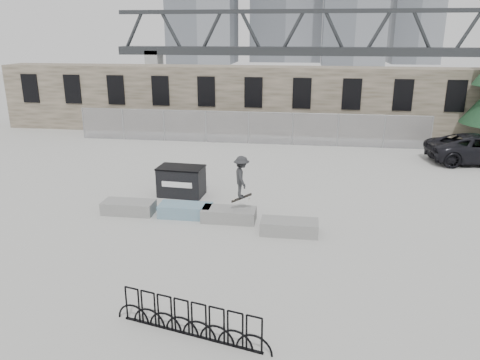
{
  "coord_description": "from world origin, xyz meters",
  "views": [
    {
      "loc": [
        3.6,
        -16.2,
        6.78
      ],
      "look_at": [
        1.14,
        0.82,
        1.3
      ],
      "focal_mm": 35.0,
      "sensor_mm": 36.0,
      "label": 1
    }
  ],
  "objects_px": {
    "suv": "(480,149)",
    "skateboarder": "(242,177)",
    "planter_far_left": "(129,207)",
    "planter_center_right": "(229,214)",
    "dumpster": "(181,181)",
    "planter_center_left": "(186,210)",
    "bike_rack": "(190,319)",
    "planter_offset": "(289,226)"
  },
  "relations": [
    {
      "from": "planter_far_left",
      "to": "planter_center_right",
      "type": "relative_size",
      "value": 1.0
    },
    {
      "from": "planter_far_left",
      "to": "planter_center_left",
      "type": "height_order",
      "value": "same"
    },
    {
      "from": "planter_center_left",
      "to": "dumpster",
      "type": "bearing_deg",
      "value": 108.45
    },
    {
      "from": "bike_rack",
      "to": "skateboarder",
      "type": "xyz_separation_m",
      "value": [
        0.21,
        6.97,
        1.3
      ]
    },
    {
      "from": "planter_offset",
      "to": "bike_rack",
      "type": "bearing_deg",
      "value": -108.26
    },
    {
      "from": "planter_far_left",
      "to": "planter_offset",
      "type": "relative_size",
      "value": 1.0
    },
    {
      "from": "dumpster",
      "to": "skateboarder",
      "type": "distance_m",
      "value": 4.06
    },
    {
      "from": "planter_offset",
      "to": "skateboarder",
      "type": "height_order",
      "value": "skateboarder"
    },
    {
      "from": "planter_far_left",
      "to": "skateboarder",
      "type": "bearing_deg",
      "value": -2.65
    },
    {
      "from": "planter_center_right",
      "to": "planter_center_left",
      "type": "bearing_deg",
      "value": 173.18
    },
    {
      "from": "planter_offset",
      "to": "planter_far_left",
      "type": "bearing_deg",
      "value": 170.54
    },
    {
      "from": "bike_rack",
      "to": "planter_offset",
      "type": "bearing_deg",
      "value": 71.74
    },
    {
      "from": "planter_far_left",
      "to": "bike_rack",
      "type": "distance_m",
      "value": 8.35
    },
    {
      "from": "bike_rack",
      "to": "skateboarder",
      "type": "distance_m",
      "value": 7.1
    },
    {
      "from": "planter_offset",
      "to": "bike_rack",
      "type": "xyz_separation_m",
      "value": [
        -2.02,
        -6.13,
        0.18
      ]
    },
    {
      "from": "planter_offset",
      "to": "bike_rack",
      "type": "distance_m",
      "value": 6.46
    },
    {
      "from": "bike_rack",
      "to": "suv",
      "type": "xyz_separation_m",
      "value": [
        11.76,
        16.92,
        0.33
      ]
    },
    {
      "from": "planter_far_left",
      "to": "suv",
      "type": "height_order",
      "value": "suv"
    },
    {
      "from": "planter_center_left",
      "to": "planter_offset",
      "type": "distance_m",
      "value": 4.14
    },
    {
      "from": "planter_center_right",
      "to": "bike_rack",
      "type": "height_order",
      "value": "bike_rack"
    },
    {
      "from": "planter_center_left",
      "to": "bike_rack",
      "type": "distance_m",
      "value": 7.44
    },
    {
      "from": "skateboarder",
      "to": "planter_offset",
      "type": "bearing_deg",
      "value": -131.78
    },
    {
      "from": "planter_center_left",
      "to": "skateboarder",
      "type": "distance_m",
      "value": 2.65
    },
    {
      "from": "dumpster",
      "to": "suv",
      "type": "bearing_deg",
      "value": 30.97
    },
    {
      "from": "planter_center_right",
      "to": "dumpster",
      "type": "relative_size",
      "value": 0.99
    },
    {
      "from": "skateboarder",
      "to": "bike_rack",
      "type": "bearing_deg",
      "value": 161.36
    },
    {
      "from": "planter_center_right",
      "to": "planter_far_left",
      "type": "bearing_deg",
      "value": 176.92
    },
    {
      "from": "skateboarder",
      "to": "suv",
      "type": "bearing_deg",
      "value": -66.16
    },
    {
      "from": "planter_center_right",
      "to": "bike_rack",
      "type": "bearing_deg",
      "value": -87.85
    },
    {
      "from": "planter_center_left",
      "to": "planter_offset",
      "type": "bearing_deg",
      "value": -14.53
    },
    {
      "from": "skateboarder",
      "to": "planter_far_left",
      "type": "bearing_deg",
      "value": 70.44
    },
    {
      "from": "planter_center_right",
      "to": "planter_offset",
      "type": "height_order",
      "value": "same"
    },
    {
      "from": "suv",
      "to": "skateboarder",
      "type": "xyz_separation_m",
      "value": [
        -11.54,
        -9.95,
        0.97
      ]
    },
    {
      "from": "planter_offset",
      "to": "suv",
      "type": "distance_m",
      "value": 14.54
    },
    {
      "from": "planter_center_left",
      "to": "suv",
      "type": "height_order",
      "value": "suv"
    },
    {
      "from": "planter_far_left",
      "to": "planter_center_right",
      "type": "height_order",
      "value": "same"
    },
    {
      "from": "planter_center_left",
      "to": "planter_center_right",
      "type": "height_order",
      "value": "same"
    },
    {
      "from": "bike_rack",
      "to": "planter_far_left",
      "type": "bearing_deg",
      "value": 120.69
    },
    {
      "from": "planter_center_right",
      "to": "planter_offset",
      "type": "relative_size",
      "value": 1.0
    },
    {
      "from": "planter_far_left",
      "to": "dumpster",
      "type": "bearing_deg",
      "value": 57.23
    },
    {
      "from": "suv",
      "to": "skateboarder",
      "type": "distance_m",
      "value": 15.27
    },
    {
      "from": "planter_far_left",
      "to": "suv",
      "type": "relative_size",
      "value": 0.36
    }
  ]
}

